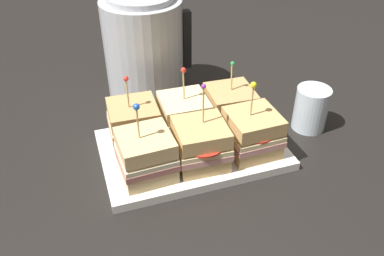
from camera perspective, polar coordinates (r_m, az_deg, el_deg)
ground_plane at (r=0.83m, az=-0.00°, el=-3.51°), size 6.00×6.00×0.00m
serving_platter at (r=0.82m, az=-0.00°, el=-3.03°), size 0.36×0.23×0.02m
sandwich_front_left at (r=0.73m, az=-6.46°, el=-3.85°), size 0.10×0.10×0.15m
sandwich_front_center at (r=0.75m, az=1.15°, el=-2.32°), size 0.10×0.10×0.16m
sandwich_front_right at (r=0.79m, az=8.46°, el=-0.71°), size 0.10×0.10×0.16m
sandwich_back_left at (r=0.81m, az=-8.14°, el=0.56°), size 0.10×0.10×0.15m
sandwich_back_center at (r=0.83m, az=-1.02°, el=1.78°), size 0.10×0.10×0.15m
sandwich_back_right at (r=0.86m, az=5.34°, el=3.02°), size 0.10×0.10×0.14m
kettle_steel at (r=0.97m, az=-6.73°, el=11.06°), size 0.21×0.18×0.27m
drinking_glass at (r=0.91m, az=16.35°, el=2.64°), size 0.07×0.07×0.10m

